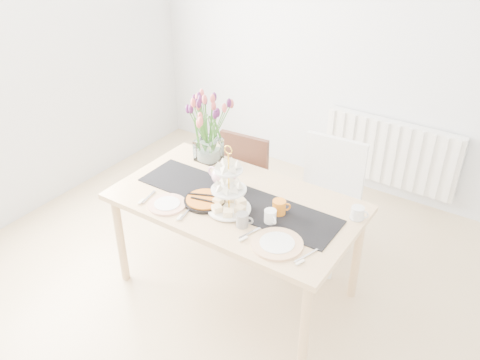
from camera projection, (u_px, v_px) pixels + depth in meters
The scene contains 16 objects.
room_shell at pixel (184, 150), 2.72m from camera, with size 4.50×4.50×4.50m.
radiator at pixel (390, 153), 4.48m from camera, with size 1.20×0.08×0.60m, color white.
dining_table at pixel (236, 210), 3.34m from camera, with size 1.60×0.90×0.75m.
chair_brown at pixel (238, 181), 4.01m from camera, with size 0.45×0.45×0.84m.
chair_white at pixel (327, 192), 3.76m from camera, with size 0.49×0.49×0.94m.
table_runner at pixel (236, 199), 3.30m from camera, with size 1.40×0.35×0.01m, color black.
tulip_vase at pixel (207, 119), 3.59m from camera, with size 0.60×0.60×0.51m.
cake_stand at pixel (229, 195), 3.14m from camera, with size 0.28×0.28×0.41m.
teapot at pixel (222, 176), 3.42m from camera, with size 0.24×0.19×0.15m, color silver, non-canonical shape.
cream_jug at pixel (357, 213), 3.10m from camera, with size 0.08×0.08×0.08m, color silver.
tart_tin at pixel (205, 201), 3.26m from camera, with size 0.27×0.27×0.03m.
mug_grey at pixel (242, 220), 3.03m from camera, with size 0.07×0.07×0.09m, color gray.
mug_white at pixel (270, 217), 3.06m from camera, with size 0.07×0.07×0.09m, color white.
mug_orange at pixel (279, 208), 3.14m from camera, with size 0.08×0.08×0.10m, color orange.
plate_left at pixel (167, 204), 3.24m from camera, with size 0.25×0.25×0.01m, color white.
plate_right at pixel (277, 244), 2.90m from camera, with size 0.30×0.30×0.02m, color silver.
Camera 1 is at (1.59, -1.84, 2.58)m, focal length 38.00 mm.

